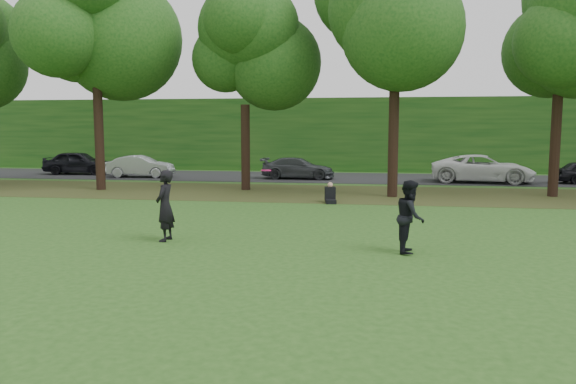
% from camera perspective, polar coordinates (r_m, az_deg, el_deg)
% --- Properties ---
extents(ground, '(120.00, 120.00, 0.00)m').
position_cam_1_polar(ground, '(13.45, -5.66, -6.61)').
color(ground, '#244B17').
rests_on(ground, ground).
extents(leaf_litter, '(60.00, 7.00, 0.01)m').
position_cam_1_polar(leaf_litter, '(26.05, 1.67, -0.10)').
color(leaf_litter, '#4A371A').
rests_on(leaf_litter, ground).
extents(street, '(70.00, 7.00, 0.02)m').
position_cam_1_polar(street, '(33.95, 3.44, 1.49)').
color(street, black).
rests_on(street, ground).
extents(far_hedge, '(70.00, 3.00, 5.00)m').
position_cam_1_polar(far_hedge, '(39.79, 4.33, 5.84)').
color(far_hedge, '#164714').
rests_on(far_hedge, ground).
extents(player_left, '(0.47, 0.71, 1.92)m').
position_cam_1_polar(player_left, '(15.45, -12.38, -1.37)').
color(player_left, black).
rests_on(player_left, ground).
extents(player_right, '(0.74, 0.91, 1.79)m').
position_cam_1_polar(player_right, '(14.04, 12.32, -2.45)').
color(player_right, black).
rests_on(player_right, ground).
extents(parked_cars, '(34.36, 3.95, 1.51)m').
position_cam_1_polar(parked_cars, '(32.65, 3.66, 2.53)').
color(parked_cars, black).
rests_on(parked_cars, street).
extents(frisbee, '(0.38, 0.38, 0.04)m').
position_cam_1_polar(frisbee, '(14.56, -2.26, 2.21)').
color(frisbee, '#DD1262').
rests_on(frisbee, ground).
extents(seated_person, '(0.54, 0.80, 0.83)m').
position_cam_1_polar(seated_person, '(22.78, 4.32, -0.32)').
color(seated_person, black).
rests_on(seated_person, ground).
extents(tree_line, '(55.30, 7.90, 12.31)m').
position_cam_1_polar(tree_line, '(26.28, 0.94, 17.13)').
color(tree_line, black).
rests_on(tree_line, ground).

